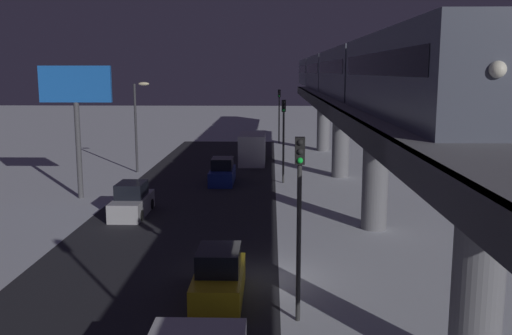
% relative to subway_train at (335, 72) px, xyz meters
% --- Properties ---
extents(ground_plane, '(240.00, 240.00, 0.00)m').
position_rel_subway_train_xyz_m(ground_plane, '(5.96, 28.83, -8.49)').
color(ground_plane, silver).
extents(avenue_asphalt, '(11.00, 93.31, 0.01)m').
position_rel_subway_train_xyz_m(avenue_asphalt, '(10.81, 28.83, -8.49)').
color(avenue_asphalt, '#28282D').
rests_on(avenue_asphalt, ground_plane).
extents(elevated_railway, '(5.00, 93.31, 6.71)m').
position_rel_subway_train_xyz_m(elevated_railway, '(0.09, 28.83, -2.69)').
color(elevated_railway, slate).
rests_on(elevated_railway, ground_plane).
extents(subway_train, '(2.94, 74.07, 3.40)m').
position_rel_subway_train_xyz_m(subway_train, '(0.00, 0.00, 0.00)').
color(subway_train, '#4C5160').
rests_on(subway_train, elevated_railway).
extents(sedan_silver, '(1.91, 4.65, 1.97)m').
position_rel_subway_train_xyz_m(sedan_silver, '(14.01, 18.40, -7.71)').
color(sedan_silver, '#B2B2B7').
rests_on(sedan_silver, ground_plane).
extents(sedan_yellow, '(1.80, 4.38, 1.97)m').
position_rel_subway_train_xyz_m(sedan_yellow, '(7.61, 31.05, -7.69)').
color(sedan_yellow, gold).
rests_on(sedan_yellow, ground_plane).
extents(sedan_blue, '(1.80, 4.42, 1.97)m').
position_rel_subway_train_xyz_m(sedan_blue, '(9.41, 8.46, -7.69)').
color(sedan_blue, navy).
rests_on(sedan_blue, ground_plane).
extents(delivery_van, '(2.40, 7.40, 2.80)m').
position_rel_subway_train_xyz_m(delivery_van, '(7.41, -1.91, -7.14)').
color(delivery_van, black).
rests_on(delivery_van, ground_plane).
extents(traffic_light_near, '(0.32, 0.44, 6.40)m').
position_rel_subway_train_xyz_m(traffic_light_near, '(4.71, 32.93, -4.30)').
color(traffic_light_near, '#2D2D2D').
rests_on(traffic_light_near, ground_plane).
extents(traffic_light_mid, '(0.32, 0.44, 6.40)m').
position_rel_subway_train_xyz_m(traffic_light_mid, '(4.71, 8.28, -4.30)').
color(traffic_light_mid, '#2D2D2D').
rests_on(traffic_light_mid, ground_plane).
extents(traffic_light_far, '(0.32, 0.44, 6.40)m').
position_rel_subway_train_xyz_m(traffic_light_far, '(4.71, -16.37, -4.30)').
color(traffic_light_far, '#2D2D2D').
rests_on(traffic_light_far, ground_plane).
extents(commercial_billboard, '(4.80, 0.36, 8.90)m').
position_rel_subway_train_xyz_m(commercial_billboard, '(18.62, 13.92, -1.66)').
color(commercial_billboard, '#4C4C51').
rests_on(commercial_billboard, ground_plane).
extents(street_lamp_far, '(1.35, 0.44, 7.65)m').
position_rel_subway_train_xyz_m(street_lamp_far, '(16.88, 3.83, -3.68)').
color(street_lamp_far, '#38383D').
rests_on(street_lamp_far, ground_plane).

